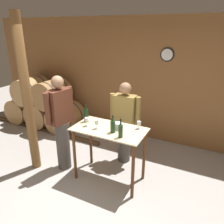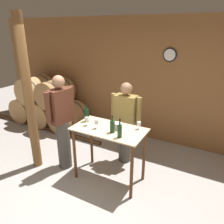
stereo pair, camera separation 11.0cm
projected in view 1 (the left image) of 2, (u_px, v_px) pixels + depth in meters
name	position (u px, v px, depth m)	size (l,w,h in m)	color
ground_plane	(82.00, 203.00, 3.26)	(14.00, 14.00, 0.00)	#9E9993
back_wall	(143.00, 81.00, 4.85)	(8.40, 0.08, 2.70)	brown
barrel_rack	(43.00, 105.00, 5.70)	(3.72, 0.79, 1.27)	#4C331E
tasting_table	(109.00, 140.00, 3.54)	(1.17, 0.63, 0.95)	beige
wooden_post	(27.00, 98.00, 3.66)	(0.16, 0.16, 2.70)	brown
wine_bottle_far_left	(86.00, 115.00, 3.69)	(0.08, 0.08, 0.31)	black
wine_bottle_left	(113.00, 126.00, 3.31)	(0.08, 0.08, 0.28)	#193819
wine_bottle_center	(121.00, 131.00, 3.16)	(0.07, 0.07, 0.29)	#193819
wine_glass_near_left	(87.00, 120.00, 3.53)	(0.07, 0.07, 0.14)	silver
wine_glass_near_center	(96.00, 122.00, 3.43)	(0.06, 0.06, 0.15)	silver
wine_glass_near_right	(139.00, 124.00, 3.43)	(0.06, 0.06, 0.13)	silver
ice_bucket	(118.00, 126.00, 3.43)	(0.13, 0.13, 0.10)	silver
person_host	(125.00, 122.00, 4.04)	(0.59, 0.24, 1.57)	#4C4742
person_visitor_with_scarf	(61.00, 122.00, 3.79)	(0.29, 0.58, 1.73)	#4C4742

